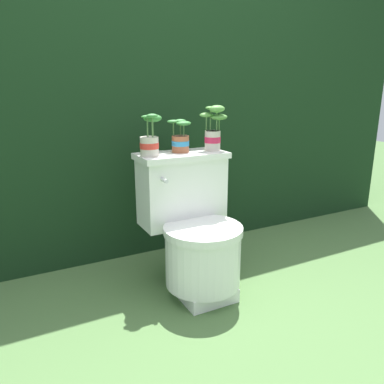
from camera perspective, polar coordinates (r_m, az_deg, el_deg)
The scene contains 6 objects.
ground_plane at distance 1.97m, azimuth 0.24°, elevation -15.84°, with size 12.00×12.00×0.00m, color #4C703D.
hedge_backdrop at distance 2.66m, azimuth -10.55°, elevation 12.06°, with size 4.21×0.84×1.75m.
toilet at distance 1.93m, azimuth 0.24°, elevation -5.43°, with size 0.47×0.55×0.70m.
potted_plant_left at distance 1.86m, azimuth -6.43°, elevation 7.95°, with size 0.12×0.10×0.21m.
potted_plant_midleft at distance 1.97m, azimuth -1.78°, elevation 8.05°, with size 0.12×0.10×0.17m.
potted_plant_middle at distance 2.02m, azimuth 3.29°, elevation 9.35°, with size 0.15×0.10×0.24m.
Camera 1 is at (-0.78, -1.49, 1.03)m, focal length 35.00 mm.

